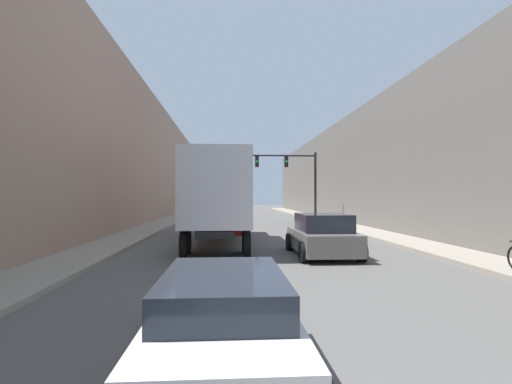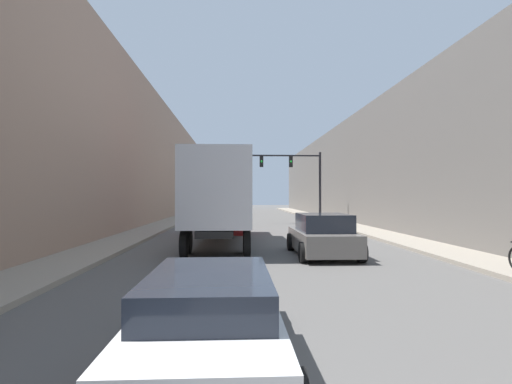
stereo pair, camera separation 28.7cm
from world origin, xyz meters
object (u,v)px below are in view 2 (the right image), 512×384
Objects in this scene: semi_truck at (221,196)px; suv_car at (323,236)px; sedan_car at (210,317)px; traffic_signal_gantry at (298,173)px.

semi_truck is 6.07m from suv_car.
sedan_car is (0.40, -13.82, -1.63)m from semi_truck.
semi_truck is 1.57× the size of traffic_signal_gantry.
suv_car is 18.49m from traffic_signal_gantry.
semi_truck is 2.65× the size of suv_car.
suv_car reaches higher than sedan_car.
semi_truck is at bearing 133.05° from suv_car.
semi_truck is 15.10m from traffic_signal_gantry.
suv_car is (4.02, -4.30, -1.50)m from semi_truck.
traffic_signal_gantry reaches higher than sedan_car.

